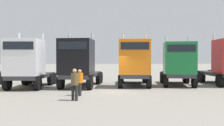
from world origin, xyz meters
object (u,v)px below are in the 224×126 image
(semi_truck_black, at_px, (79,63))
(visitor_with_camera, at_px, (75,82))
(semi_truck_green, at_px, (178,63))
(semi_truck_orange, at_px, (134,63))
(semi_truck_white, at_px, (28,63))
(visitor_in_hivis, at_px, (80,81))

(semi_truck_black, height_order, visitor_with_camera, semi_truck_black)
(semi_truck_green, bearing_deg, semi_truck_orange, -76.36)
(semi_truck_white, distance_m, visitor_in_hivis, 5.74)
(semi_truck_orange, distance_m, visitor_in_hivis, 6.27)
(semi_truck_white, height_order, visitor_in_hivis, semi_truck_white)
(visitor_in_hivis, xyz_separation_m, visitor_with_camera, (-0.18, -1.74, 0.07))
(semi_truck_orange, relative_size, visitor_in_hivis, 4.14)
(semi_truck_white, bearing_deg, visitor_in_hivis, 52.33)
(semi_truck_green, bearing_deg, visitor_with_camera, -39.29)
(visitor_in_hivis, height_order, visitor_with_camera, visitor_with_camera)
(semi_truck_white, distance_m, semi_truck_green, 12.12)
(semi_truck_orange, relative_size, semi_truck_green, 1.09)
(semi_truck_orange, height_order, semi_truck_green, semi_truck_orange)
(semi_truck_black, xyz_separation_m, visitor_in_hivis, (0.29, -4.06, -1.00))
(semi_truck_orange, bearing_deg, semi_truck_green, 99.42)
(semi_truck_black, relative_size, visitor_with_camera, 3.84)
(semi_truck_black, bearing_deg, visitor_in_hivis, 14.61)
(semi_truck_orange, distance_m, semi_truck_green, 3.74)
(semi_truck_white, height_order, semi_truck_green, semi_truck_white)
(visitor_in_hivis, bearing_deg, semi_truck_orange, 34.34)
(visitor_in_hivis, bearing_deg, semi_truck_black, 81.13)
(semi_truck_orange, bearing_deg, visitor_in_hivis, -34.29)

